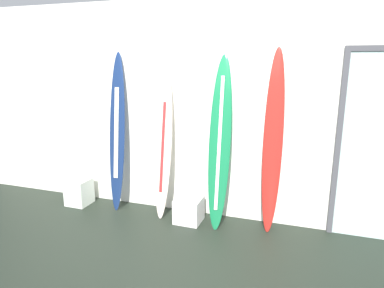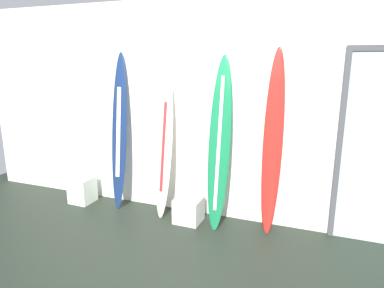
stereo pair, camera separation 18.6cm
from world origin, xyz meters
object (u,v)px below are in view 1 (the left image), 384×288
at_px(surfboard_emerald, 220,143).
at_px(surfboard_crimson, 273,144).
at_px(display_block_center, 189,210).
at_px(surfboard_navy, 117,135).
at_px(display_block_left, 79,192).
at_px(surfboard_ivory, 164,147).

xyz_separation_m(surfboard_emerald, surfboard_crimson, (0.62, 0.07, 0.02)).
bearing_deg(surfboard_emerald, display_block_center, -170.66).
bearing_deg(surfboard_navy, surfboard_emerald, -2.32).
height_order(surfboard_navy, surfboard_crimson, surfboard_crimson).
height_order(surfboard_crimson, display_block_center, surfboard_crimson).
distance_m(surfboard_emerald, surfboard_crimson, 0.63).
height_order(surfboard_crimson, display_block_left, surfboard_crimson).
bearing_deg(display_block_center, surfboard_crimson, 7.71).
xyz_separation_m(surfboard_ivory, display_block_center, (0.38, -0.10, -0.78)).
distance_m(surfboard_ivory, surfboard_crimson, 1.39).
height_order(surfboard_emerald, display_block_center, surfboard_emerald).
xyz_separation_m(surfboard_ivory, surfboard_emerald, (0.76, -0.04, 0.12)).
height_order(surfboard_ivory, display_block_center, surfboard_ivory).
height_order(surfboard_ivory, surfboard_crimson, surfboard_crimson).
relative_size(surfboard_ivory, surfboard_crimson, 0.86).
bearing_deg(display_block_center, surfboard_ivory, 165.57).
relative_size(surfboard_ivory, surfboard_emerald, 0.89).
xyz_separation_m(surfboard_crimson, display_block_center, (-1.00, -0.14, -0.93)).
bearing_deg(display_block_center, surfboard_emerald, 9.34).
bearing_deg(surfboard_ivory, surfboard_crimson, 1.58).
relative_size(surfboard_navy, display_block_left, 5.80).
distance_m(surfboard_navy, display_block_left, 1.08).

